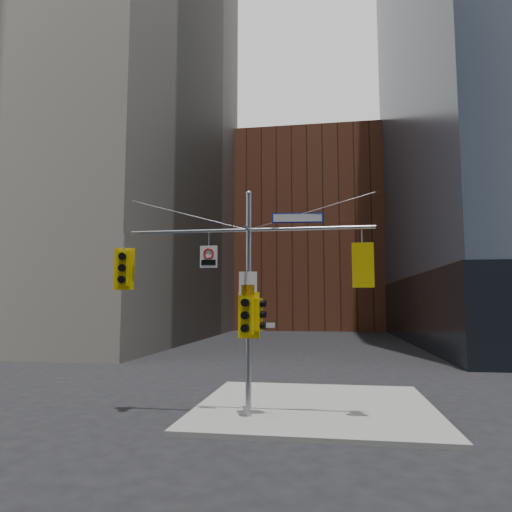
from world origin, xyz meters
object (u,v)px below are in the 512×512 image
(signal_assembly, at_px, (249,279))
(traffic_light_pole_front, at_px, (247,315))
(traffic_light_west_arm, at_px, (123,268))
(traffic_light_east_arm, at_px, (363,265))
(regulatory_sign_arm, at_px, (209,256))
(traffic_light_pole_side, at_px, (259,315))
(street_sign_blade, at_px, (298,218))

(signal_assembly, bearing_deg, traffic_light_pole_front, -89.85)
(traffic_light_west_arm, distance_m, traffic_light_east_arm, 7.85)
(regulatory_sign_arm, bearing_deg, traffic_light_pole_side, 0.62)
(traffic_light_west_arm, xyz_separation_m, traffic_light_pole_side, (4.60, -0.02, -1.52))
(traffic_light_pole_side, bearing_deg, street_sign_blade, -77.13)
(traffic_light_east_arm, bearing_deg, traffic_light_west_arm, -0.08)
(signal_assembly, xyz_separation_m, traffic_light_pole_side, (0.32, -0.00, -1.14))
(regulatory_sign_arm, bearing_deg, traffic_light_pole_front, -10.53)
(signal_assembly, bearing_deg, regulatory_sign_arm, -179.12)
(traffic_light_pole_side, relative_size, regulatory_sign_arm, 1.43)
(traffic_light_east_arm, xyz_separation_m, street_sign_blade, (-1.99, 0.00, 1.55))
(traffic_light_pole_front, height_order, street_sign_blade, street_sign_blade)
(traffic_light_pole_front, bearing_deg, traffic_light_east_arm, 9.97)
(street_sign_blade, relative_size, regulatory_sign_arm, 2.28)
(traffic_light_pole_side, xyz_separation_m, regulatory_sign_arm, (-1.64, -0.02, 1.89))
(traffic_light_west_arm, relative_size, traffic_light_pole_side, 1.38)
(traffic_light_west_arm, height_order, regulatory_sign_arm, traffic_light_west_arm)
(traffic_light_west_arm, bearing_deg, traffic_light_pole_front, -18.68)
(traffic_light_pole_front, bearing_deg, traffic_light_pole_side, 45.03)
(traffic_light_west_arm, bearing_deg, street_sign_blade, -15.05)
(traffic_light_pole_front, relative_size, street_sign_blade, 0.88)
(traffic_light_east_arm, xyz_separation_m, regulatory_sign_arm, (-4.90, -0.02, 0.37))
(traffic_light_west_arm, height_order, traffic_light_east_arm, traffic_light_west_arm)
(traffic_light_west_arm, relative_size, regulatory_sign_arm, 1.98)
(traffic_light_pole_side, xyz_separation_m, traffic_light_pole_front, (-0.32, -0.26, -0.02))
(signal_assembly, height_order, regulatory_sign_arm, signal_assembly)
(signal_assembly, xyz_separation_m, street_sign_blade, (1.59, 0.00, 1.93))
(traffic_light_east_arm, height_order, traffic_light_pole_front, traffic_light_east_arm)
(traffic_light_east_arm, distance_m, regulatory_sign_arm, 4.91)
(traffic_light_east_arm, relative_size, street_sign_blade, 0.84)
(signal_assembly, xyz_separation_m, traffic_light_pole_front, (0.00, -0.27, -1.15))
(traffic_light_west_arm, xyz_separation_m, traffic_light_east_arm, (7.85, -0.01, 0.00))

